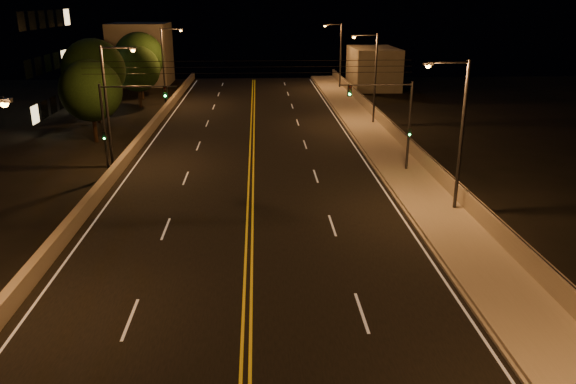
{
  "coord_description": "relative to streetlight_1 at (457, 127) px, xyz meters",
  "views": [
    {
      "loc": [
        0.57,
        -8.62,
        11.68
      ],
      "look_at": [
        2.0,
        18.0,
        2.5
      ],
      "focal_mm": 35.0,
      "sensor_mm": 36.0,
      "label": 1
    }
  ],
  "objects": [
    {
      "name": "jersey_barrier",
      "position": [
        -20.87,
        -1.16,
        -4.59
      ],
      "size": [
        0.45,
        120.0,
        0.88
      ],
      "primitive_type": "cube",
      "color": "gray",
      "rests_on": "ground"
    },
    {
      "name": "road",
      "position": [
        -11.51,
        -1.16,
        -5.02
      ],
      "size": [
        18.0,
        120.0,
        0.02
      ],
      "primitive_type": "cube",
      "color": "black",
      "rests_on": "ground"
    },
    {
      "name": "parapet_rail",
      "position": [
        0.94,
        -1.16,
        -3.7
      ],
      "size": [
        0.06,
        120.0,
        0.06
      ],
      "primitive_type": "cylinder",
      "rotation": [
        1.57,
        0.0,
        0.0
      ],
      "color": "black",
      "rests_on": "parapet_wall"
    },
    {
      "name": "lane_markings",
      "position": [
        -11.51,
        -1.23,
        -5.01
      ],
      "size": [
        17.32,
        116.0,
        0.0
      ],
      "color": "silver",
      "rests_on": "road"
    },
    {
      "name": "distant_building_right",
      "position": [
        4.99,
        47.93,
        -2.31
      ],
      "size": [
        6.0,
        10.0,
        5.45
      ],
      "primitive_type": "cube",
      "color": "gray",
      "rests_on": "ground"
    },
    {
      "name": "tree_3",
      "position": [
        -25.11,
        40.22,
        0.02
      ],
      "size": [
        5.92,
        5.92,
        8.03
      ],
      "color": "black",
      "rests_on": "ground"
    },
    {
      "name": "curb",
      "position": [
        -2.58,
        -1.16,
        -4.96
      ],
      "size": [
        0.14,
        120.0,
        0.15
      ],
      "primitive_type": "cube",
      "color": "#9D9383",
      "rests_on": "ground"
    },
    {
      "name": "streetlight_1",
      "position": [
        0.0,
        0.0,
        0.0
      ],
      "size": [
        2.55,
        0.28,
        8.67
      ],
      "color": "#2D2D33",
      "rests_on": "ground"
    },
    {
      "name": "streetlight_2",
      "position": [
        0.0,
        23.8,
        0.0
      ],
      "size": [
        2.55,
        0.28,
        8.67
      ],
      "color": "#2D2D33",
      "rests_on": "ground"
    },
    {
      "name": "distant_building_left",
      "position": [
        -27.51,
        53.48,
        -0.78
      ],
      "size": [
        8.0,
        8.0,
        8.51
      ],
      "primitive_type": "cube",
      "color": "gray",
      "rests_on": "ground"
    },
    {
      "name": "tree_0",
      "position": [
        -24.94,
        18.26,
        -0.62
      ],
      "size": [
        5.17,
        5.17,
        7.01
      ],
      "color": "black",
      "rests_on": "ground"
    },
    {
      "name": "tree_2",
      "position": [
        -24.34,
        34.72,
        -0.72
      ],
      "size": [
        5.06,
        5.06,
        6.85
      ],
      "color": "black",
      "rests_on": "ground"
    },
    {
      "name": "streetlight_5",
      "position": [
        -21.42,
        10.57,
        0.0
      ],
      "size": [
        2.55,
        0.28,
        8.67
      ],
      "color": "#2D2D33",
      "rests_on": "ground"
    },
    {
      "name": "streetlight_3",
      "position": [
        0.0,
        47.04,
        0.0
      ],
      "size": [
        2.55,
        0.28,
        8.67
      ],
      "color": "#2D2D33",
      "rests_on": "ground"
    },
    {
      "name": "traffic_signal_left",
      "position": [
        -20.34,
        7.85,
        -1.0
      ],
      "size": [
        5.11,
        0.31,
        6.43
      ],
      "color": "#2D2D33",
      "rests_on": "ground"
    },
    {
      "name": "overhead_wires",
      "position": [
        -11.51,
        8.34,
        2.37
      ],
      "size": [
        22.0,
        0.03,
        0.83
      ],
      "color": "black"
    },
    {
      "name": "streetlight_6",
      "position": [
        -21.42,
        36.36,
        0.0
      ],
      "size": [
        2.55,
        0.28,
        8.67
      ],
      "color": "#2D2D33",
      "rests_on": "ground"
    },
    {
      "name": "traffic_signal_right",
      "position": [
        -1.48,
        7.85,
        -1.0
      ],
      "size": [
        5.11,
        0.31,
        6.43
      ],
      "color": "#2D2D33",
      "rests_on": "ground"
    },
    {
      "name": "tree_1",
      "position": [
        -26.81,
        26.43,
        0.12
      ],
      "size": [
        6.03,
        6.03,
        8.18
      ],
      "color": "black",
      "rests_on": "ground"
    },
    {
      "name": "sidewalk",
      "position": [
        -0.71,
        -1.16,
        -4.88
      ],
      "size": [
        3.6,
        120.0,
        0.3
      ],
      "primitive_type": "cube",
      "color": "#9D9383",
      "rests_on": "ground"
    },
    {
      "name": "parapet_wall",
      "position": [
        0.94,
        -1.16,
        -4.23
      ],
      "size": [
        0.3,
        120.0,
        1.0
      ],
      "primitive_type": "cube",
      "color": "gray",
      "rests_on": "sidewalk"
    }
  ]
}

